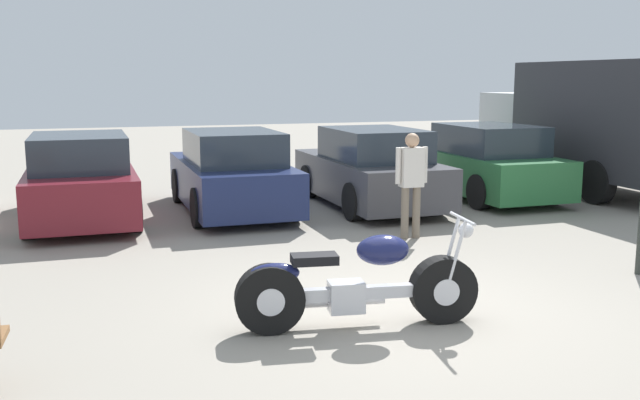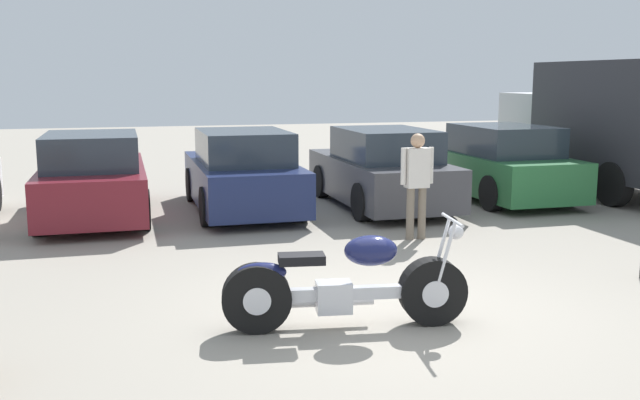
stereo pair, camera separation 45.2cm
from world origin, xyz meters
name	(u,v)px [view 2 (the right image)]	position (x,y,z in m)	size (l,w,h in m)	color
ground_plane	(389,312)	(0.00, 0.00, 0.00)	(60.00, 60.00, 0.00)	gray
motorcycle	(344,285)	(-0.59, -0.31, 0.43)	(2.40, 0.77, 1.06)	black
parked_car_maroon	(93,179)	(-3.12, 6.09, 0.69)	(1.78, 4.09, 1.48)	maroon
parked_car_navy	(242,174)	(-0.53, 6.09, 0.69)	(1.78, 4.09, 1.48)	#19234C
parked_car_dark_grey	(381,171)	(2.06, 5.83, 0.69)	(1.78, 4.09, 1.48)	#3D3D42
parked_car_green	(498,165)	(4.65, 6.08, 0.69)	(1.78, 4.09, 1.48)	#286B38
delivery_truck	(621,122)	(7.36, 5.92, 1.50)	(2.31, 5.88, 2.74)	#2D2D33
person_standing	(417,177)	(1.61, 3.10, 0.94)	(0.52, 0.21, 1.60)	#726656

